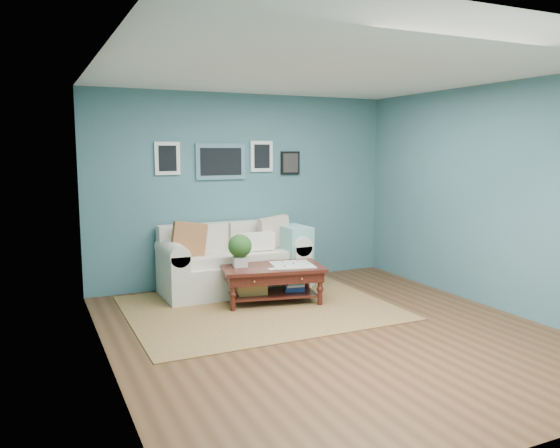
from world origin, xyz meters
TOP-DOWN VIEW (x-y plane):
  - room_shell at (-0.01, 0.06)m, footprint 5.00×5.02m
  - area_rug at (-0.35, 1.13)m, footprint 3.09×2.47m
  - loveseat at (-0.27, 2.03)m, footprint 1.98×0.90m
  - coffee_table at (-0.17, 1.32)m, footprint 1.37×0.97m

SIDE VIEW (x-z plane):
  - area_rug at x=-0.35m, z-range 0.00..0.01m
  - coffee_table at x=-0.17m, z-range -0.05..0.83m
  - loveseat at x=-0.27m, z-range -0.09..0.92m
  - room_shell at x=-0.01m, z-range 0.01..2.71m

